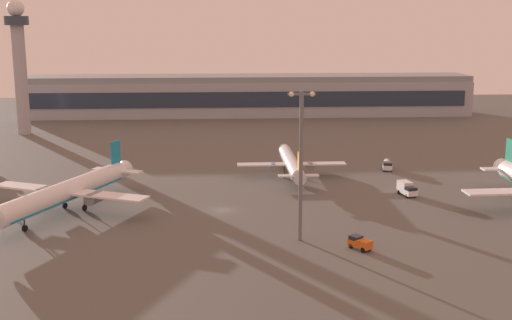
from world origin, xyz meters
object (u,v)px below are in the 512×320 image
airplane_mid_apron (67,191)px  apron_light_central (301,157)px  airplane_taxiway_distant (291,163)px  fuel_truck (387,165)px  control_tower (19,58)px  baggage_tractor (360,243)px  catering_truck (407,189)px

airplane_mid_apron → apron_light_central: bearing=179.9°
airplane_taxiway_distant → fuel_truck: 26.93m
control_tower → fuel_truck: 130.54m
airplane_mid_apron → fuel_truck: 83.26m
airplane_taxiway_distant → baggage_tractor: airplane_taxiway_distant is taller
airplane_mid_apron → airplane_taxiway_distant: 57.19m
fuel_truck → airplane_mid_apron: bearing=37.1°
airplane_taxiway_distant → fuel_truck: (26.18, 6.00, -2.06)m
control_tower → apron_light_central: size_ratio=1.68×
control_tower → baggage_tractor: control_tower is taller
control_tower → airplane_taxiway_distant: control_tower is taller
control_tower → airplane_mid_apron: bearing=-69.8°
airplane_mid_apron → baggage_tractor: size_ratio=9.70×
control_tower → catering_truck: size_ratio=7.52×
airplane_mid_apron → catering_truck: airplane_mid_apron is taller
control_tower → catering_truck: control_tower is taller
catering_truck → airplane_mid_apron: bearing=-6.0°
airplane_mid_apron → baggage_tractor: bearing=179.0°
airplane_taxiway_distant → baggage_tractor: 54.74m
fuel_truck → apron_light_central: 64.27m
fuel_truck → apron_light_central: (-30.17, -55.00, 13.97)m
baggage_tractor → fuel_truck: fuel_truck is taller
control_tower → airplane_taxiway_distant: bearing=-38.9°
catering_truck → apron_light_central: 42.78m
control_tower → fuel_truck: control_tower is taller
apron_light_central → catering_truck: bearing=46.3°
baggage_tractor → apron_light_central: 18.01m
control_tower → apron_light_central: control_tower is taller
airplane_mid_apron → baggage_tractor: airplane_mid_apron is taller
baggage_tractor → fuel_truck: size_ratio=0.68×
control_tower → catering_truck: (109.44, -88.72, -24.40)m
baggage_tractor → apron_light_central: apron_light_central is taller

